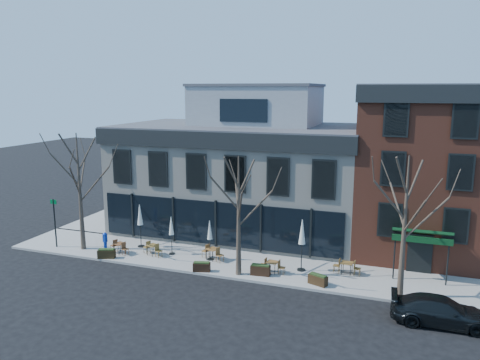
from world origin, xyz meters
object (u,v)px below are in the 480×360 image
(parked_sedan, at_px, (441,311))
(umbrella_0, at_px, (140,217))
(call_box, at_px, (105,242))
(cafe_set_0, at_px, (120,247))

(parked_sedan, relative_size, umbrella_0, 1.52)
(call_box, xyz_separation_m, cafe_set_0, (0.90, 0.28, -0.34))
(umbrella_0, bearing_deg, call_box, -129.25)
(umbrella_0, bearing_deg, parked_sedan, -13.63)
(parked_sedan, distance_m, call_box, 20.58)
(cafe_set_0, bearing_deg, umbrella_0, 68.00)
(parked_sedan, xyz_separation_m, cafe_set_0, (-19.51, 2.96, -0.08))
(cafe_set_0, distance_m, umbrella_0, 2.42)
(parked_sedan, height_order, umbrella_0, umbrella_0)
(umbrella_0, bearing_deg, cafe_set_0, -112.00)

